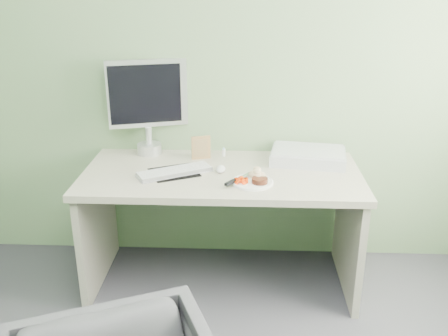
{
  "coord_description": "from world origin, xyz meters",
  "views": [
    {
      "loc": [
        0.13,
        -1.04,
        1.79
      ],
      "look_at": [
        0.02,
        1.5,
        0.8
      ],
      "focal_mm": 40.0,
      "sensor_mm": 36.0,
      "label": 1
    }
  ],
  "objects_px": {
    "plate": "(252,182)",
    "scanner": "(308,156)",
    "desk": "(222,201)",
    "monitor": "(148,102)"
  },
  "relations": [
    {
      "from": "desk",
      "to": "plate",
      "type": "xyz_separation_m",
      "value": [
        0.18,
        -0.16,
        0.19
      ]
    },
    {
      "from": "desk",
      "to": "scanner",
      "type": "height_order",
      "value": "scanner"
    },
    {
      "from": "desk",
      "to": "monitor",
      "type": "bearing_deg",
      "value": 146.23
    },
    {
      "from": "scanner",
      "to": "desk",
      "type": "bearing_deg",
      "value": -151.5
    },
    {
      "from": "plate",
      "to": "scanner",
      "type": "height_order",
      "value": "scanner"
    },
    {
      "from": "desk",
      "to": "scanner",
      "type": "bearing_deg",
      "value": 20.19
    },
    {
      "from": "scanner",
      "to": "monitor",
      "type": "bearing_deg",
      "value": -179.02
    },
    {
      "from": "scanner",
      "to": "plate",
      "type": "bearing_deg",
      "value": -125.7
    },
    {
      "from": "desk",
      "to": "monitor",
      "type": "height_order",
      "value": "monitor"
    },
    {
      "from": "desk",
      "to": "plate",
      "type": "height_order",
      "value": "plate"
    }
  ]
}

